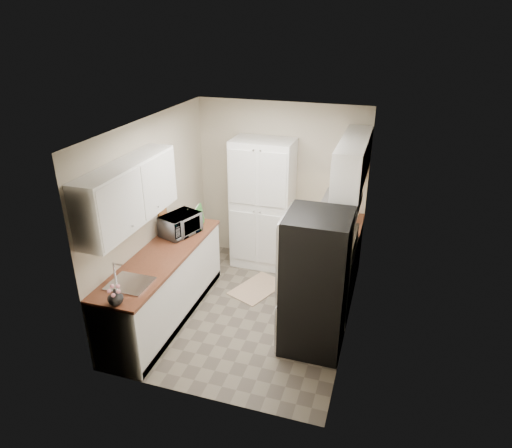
{
  "coord_description": "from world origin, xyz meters",
  "views": [
    {
      "loc": [
        1.62,
        -4.82,
        3.63
      ],
      "look_at": [
        0.06,
        0.15,
        1.22
      ],
      "focal_mm": 32.0,
      "sensor_mm": 36.0,
      "label": 1
    }
  ],
  "objects_px": {
    "electric_range": "(328,277)",
    "toaster_oven": "(339,214)",
    "pantry_cabinet": "(263,204)",
    "wine_bottle": "(188,220)",
    "microwave": "(180,224)",
    "refrigerator": "(315,283)"
  },
  "relations": [
    {
      "from": "refrigerator",
      "to": "wine_bottle",
      "type": "bearing_deg",
      "value": 158.55
    },
    {
      "from": "electric_range",
      "to": "refrigerator",
      "type": "bearing_deg",
      "value": -92.48
    },
    {
      "from": "wine_bottle",
      "to": "refrigerator",
      "type": "bearing_deg",
      "value": -21.45
    },
    {
      "from": "microwave",
      "to": "toaster_oven",
      "type": "bearing_deg",
      "value": -42.24
    },
    {
      "from": "microwave",
      "to": "toaster_oven",
      "type": "xyz_separation_m",
      "value": [
        1.97,
        1.08,
        -0.04
      ]
    },
    {
      "from": "pantry_cabinet",
      "to": "wine_bottle",
      "type": "distance_m",
      "value": 1.24
    },
    {
      "from": "wine_bottle",
      "to": "toaster_oven",
      "type": "relative_size",
      "value": 0.78
    },
    {
      "from": "pantry_cabinet",
      "to": "wine_bottle",
      "type": "height_order",
      "value": "pantry_cabinet"
    },
    {
      "from": "wine_bottle",
      "to": "microwave",
      "type": "bearing_deg",
      "value": -101.98
    },
    {
      "from": "pantry_cabinet",
      "to": "wine_bottle",
      "type": "relative_size",
      "value": 7.33
    },
    {
      "from": "wine_bottle",
      "to": "toaster_oven",
      "type": "distance_m",
      "value": 2.13
    },
    {
      "from": "microwave",
      "to": "toaster_oven",
      "type": "relative_size",
      "value": 1.47
    },
    {
      "from": "pantry_cabinet",
      "to": "refrigerator",
      "type": "relative_size",
      "value": 1.18
    },
    {
      "from": "electric_range",
      "to": "wine_bottle",
      "type": "bearing_deg",
      "value": -178.58
    },
    {
      "from": "electric_range",
      "to": "toaster_oven",
      "type": "relative_size",
      "value": 3.25
    },
    {
      "from": "electric_range",
      "to": "microwave",
      "type": "xyz_separation_m",
      "value": [
        -1.98,
        -0.22,
        0.58
      ]
    },
    {
      "from": "electric_range",
      "to": "refrigerator",
      "type": "distance_m",
      "value": 0.88
    },
    {
      "from": "microwave",
      "to": "pantry_cabinet",
      "type": "bearing_deg",
      "value": -16.15
    },
    {
      "from": "microwave",
      "to": "refrigerator",
      "type": "bearing_deg",
      "value": -87.44
    },
    {
      "from": "electric_range",
      "to": "toaster_oven",
      "type": "distance_m",
      "value": 1.01
    },
    {
      "from": "pantry_cabinet",
      "to": "microwave",
      "type": "xyz_separation_m",
      "value": [
        -0.81,
        -1.15,
        0.06
      ]
    },
    {
      "from": "microwave",
      "to": "wine_bottle",
      "type": "distance_m",
      "value": 0.18
    }
  ]
}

